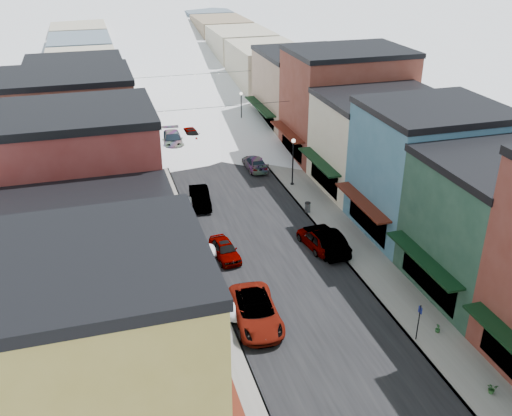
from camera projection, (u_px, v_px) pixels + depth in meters
road at (183, 112)px, 77.80m from camera, size 10.00×160.00×0.01m
sidewalk_left at (134, 116)px, 76.10m from camera, size 3.20×160.00×0.15m
sidewalk_right at (230, 108)px, 79.44m from camera, size 3.20×160.00×0.15m
curb_left at (146, 115)px, 76.50m from camera, size 0.10×160.00×0.15m
curb_right at (219, 109)px, 79.05m from camera, size 0.10×160.00×0.15m
bldg_l_yellow at (91, 375)px, 23.67m from camera, size 11.30×8.70×11.50m
bldg_l_cream at (89, 285)px, 31.43m from camera, size 11.30×8.20×9.50m
bldg_l_brick_near at (74, 202)px, 37.55m from camera, size 12.30×8.20×12.50m
bldg_l_grayblue at (83, 177)px, 45.77m from camera, size 11.30×9.20×9.00m
bldg_l_brick_far at (69, 132)px, 52.83m from camera, size 13.30×9.20×11.00m
bldg_l_tan at (79, 108)px, 61.93m from camera, size 11.30×11.20×10.00m
bldg_r_green at (501, 226)px, 37.67m from camera, size 11.30×9.20×9.50m
bldg_r_blue at (428, 170)px, 45.21m from camera, size 11.30×9.20×10.50m
bldg_r_cream at (380, 142)px, 53.43m from camera, size 12.30×9.20×9.00m
bldg_r_brick_far at (346, 103)px, 60.76m from camera, size 13.30×9.20×11.50m
bldg_r_tan at (303, 90)px, 69.57m from camera, size 11.30×11.20×9.50m
distant_blocks at (159, 51)px, 95.88m from camera, size 34.00×55.00×8.00m
overhead_cables at (199, 89)px, 64.31m from camera, size 16.40×15.04×0.04m
car_white_suv at (256, 311)px, 35.81m from camera, size 3.15×6.12×1.65m
car_silver_sedan at (225, 249)px, 43.04m from camera, size 1.99×4.14×1.36m
car_dark_hatch at (200, 197)px, 51.22m from camera, size 1.95×4.69×1.51m
car_silver_wagon at (172, 140)px, 65.13m from camera, size 2.72×5.88×1.66m
car_green_sedan at (326, 240)px, 44.01m from camera, size 2.09×5.22×1.69m
car_gray_suv at (318, 239)px, 44.35m from camera, size 2.36×4.62×1.50m
car_black_sedan at (255, 163)px, 59.04m from camera, size 1.93×4.66×1.35m
car_lane_silver at (191, 135)px, 66.70m from camera, size 2.32×4.77×1.57m
car_lane_white at (190, 99)px, 81.59m from camera, size 2.47×4.92×1.34m
parking_sign at (419, 320)px, 33.82m from camera, size 0.07×0.34×2.46m
trash_can at (308, 207)px, 49.81m from camera, size 0.52×0.52×0.88m
streetlamp_near at (293, 156)px, 54.10m from camera, size 0.39×0.39×4.64m
streetlamp_far at (241, 106)px, 69.77m from camera, size 0.38×0.38×4.57m
planter_near at (492, 389)px, 30.32m from camera, size 0.52×0.46×0.58m
planter_far at (438, 328)px, 34.91m from camera, size 0.44×0.44×0.56m
snow_pile_near at (240, 310)px, 36.47m from camera, size 2.54×2.76×1.07m
snow_pile_mid at (206, 251)px, 43.26m from camera, size 2.21×2.56×0.93m
snow_pile_far at (185, 202)px, 51.16m from camera, size 2.08×2.48×0.88m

